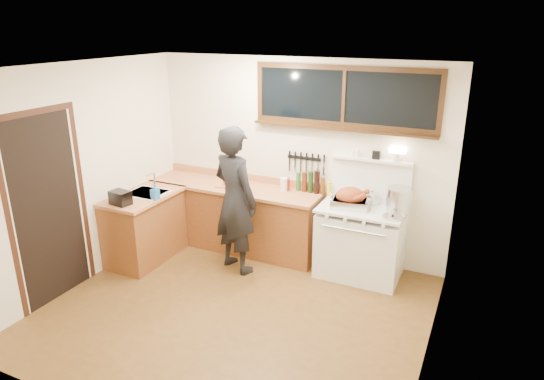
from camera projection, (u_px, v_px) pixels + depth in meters
The scene contains 20 objects.
ground_plane at pixel (235, 312), 5.32m from camera, with size 4.00×3.50×0.02m, color #573817.
room_shell at pixel (231, 167), 4.77m from camera, with size 4.10×3.60×2.65m.
counter_back at pixel (235, 216), 6.73m from camera, with size 2.44×0.64×1.00m.
counter_left at pixel (145, 227), 6.38m from camera, with size 0.64×1.09×0.90m.
sink_unit at pixel (147, 197), 6.31m from camera, with size 0.50×0.45×0.37m.
vintage_stove at pixel (361, 239), 5.97m from camera, with size 1.02×0.74×1.60m.
back_window at pixel (343, 104), 5.87m from camera, with size 2.32×0.13×0.77m.
left_doorway at pixel (49, 208), 5.28m from camera, with size 0.02×1.04×2.17m.
knife_strip at pixel (305, 159), 6.32m from camera, with size 0.52×0.03×0.28m.
man at pixel (235, 200), 5.96m from camera, with size 0.79×0.65×1.86m.
soap_bottle at pixel (155, 192), 6.04m from camera, with size 0.11×0.11×0.19m.
toaster at pixel (120, 198), 5.88m from camera, with size 0.27×0.20×0.17m.
cutting_board at pixel (230, 182), 6.56m from camera, with size 0.42×0.35×0.13m.
roast_turkey at pixel (350, 199), 5.79m from camera, with size 0.49×0.40×0.25m.
stockpot at pixel (399, 199), 5.66m from camera, with size 0.39×0.39×0.28m.
saucepan at pixel (373, 199), 5.92m from camera, with size 0.20×0.29×0.12m.
pot_lid at pixel (392, 217), 5.50m from camera, with size 0.26×0.26×0.04m.
coffee_tin at pixel (285, 184), 6.38m from camera, with size 0.12×0.11×0.16m.
pitcher at pixel (284, 185), 6.34m from camera, with size 0.12×0.12×0.18m.
bottle_cluster at pixel (313, 183), 6.27m from camera, with size 0.48×0.07×0.30m.
Camera 1 is at (2.31, -3.98, 3.00)m, focal length 32.00 mm.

